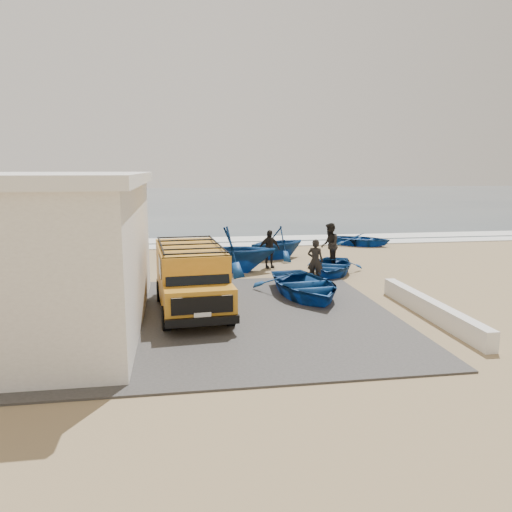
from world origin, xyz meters
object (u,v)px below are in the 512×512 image
van (191,276)px  fisherman_back (269,249)px  fisherman_middle (330,245)px  boat_far_left (277,243)px  boat_near_left (304,285)px  fisherman_front (315,261)px  parapet (431,309)px  boat_mid_left (232,249)px  boat_far_right (361,240)px  boat_near_right (331,266)px

van → fisherman_back: bearing=55.9°
fisherman_middle → boat_far_left: bearing=-124.9°
boat_near_left → fisherman_front: size_ratio=2.45×
parapet → fisherman_back: size_ratio=3.49×
boat_mid_left → fisherman_middle: 4.50m
boat_near_left → boat_far_right: bearing=54.2°
boat_near_right → boat_mid_left: size_ratio=0.91×
parapet → boat_near_left: (-3.12, 2.99, 0.16)m
parapet → boat_mid_left: bearing=123.8°
parapet → boat_far_left: boat_far_left is taller
boat_near_right → boat_far_left: bearing=135.9°
parapet → fisherman_front: (-2.12, 5.18, 0.58)m
boat_mid_left → fisherman_back: size_ratio=2.18×
boat_far_left → fisherman_back: fisherman_back is taller
parapet → boat_far_right: 14.29m
van → fisherman_front: van is taller
boat_near_left → fisherman_back: (-0.26, 5.30, 0.43)m
parapet → fisherman_front: size_ratio=3.50×
boat_near_left → fisherman_front: fisherman_front is taller
boat_near_left → boat_near_right: 4.10m
boat_near_right → fisherman_middle: (0.39, 1.55, 0.65)m
boat_far_left → fisherman_front: size_ratio=1.79×
fisherman_front → fisherman_back: 3.35m
boat_mid_left → fisherman_back: boat_mid_left is taller
fisherman_middle → van: bearing=-29.0°
parapet → van: size_ratio=1.18×
boat_near_right → fisherman_front: (-1.09, -1.33, 0.50)m
boat_near_left → fisherman_middle: fisherman_middle is taller
fisherman_back → boat_near_right: bearing=-48.4°
van → boat_near_left: size_ratio=1.21×
boat_near_left → van: bearing=-169.8°
boat_near_right → fisherman_front: bearing=-104.4°
boat_near_right → fisherman_middle: fisherman_middle is taller
boat_far_left → parapet: bearing=-11.5°
boat_near_right → fisherman_front: 1.79m
boat_near_left → boat_far_left: boat_far_left is taller
boat_near_left → fisherman_middle: bearing=57.8°
boat_far_left → fisherman_front: 5.34m
fisherman_middle → fisherman_back: 2.75m
boat_mid_left → boat_far_right: boat_mid_left is taller
boat_mid_left → fisherman_front: boat_mid_left is taller
fisherman_front → fisherman_middle: fisherman_middle is taller
fisherman_back → boat_mid_left: bearing=-171.7°
boat_near_left → boat_mid_left: size_ratio=1.12×
fisherman_middle → boat_near_right: bearing=2.6°
boat_mid_left → fisherman_back: (1.75, 0.63, -0.13)m
boat_near_left → boat_mid_left: bearing=107.1°
boat_near_left → boat_mid_left: (-2.01, 4.67, 0.55)m
fisherman_front → fisherman_back: bearing=-40.2°
parapet → boat_near_right: bearing=99.0°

